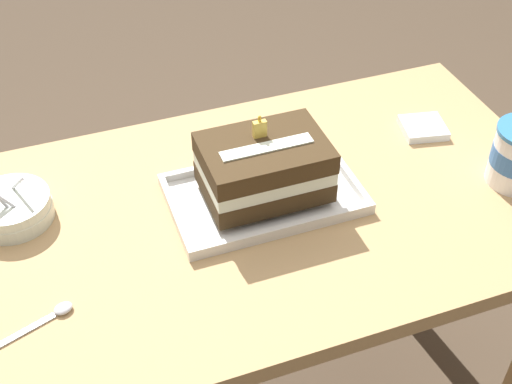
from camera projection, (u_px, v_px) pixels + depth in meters
dining_table at (248, 253)px, 1.37m from camera, size 1.24×0.67×0.77m
foil_tray at (264, 196)px, 1.31m from camera, size 0.36×0.22×0.02m
birthday_cake at (264, 167)px, 1.26m from camera, size 0.23×0.16×0.15m
bowl_stack at (12, 208)px, 1.25m from camera, size 0.15×0.15×0.10m
serving_spoon_near_tray at (51, 316)px, 1.09m from camera, size 0.15×0.07×0.01m
napkin_pile at (423, 128)px, 1.47m from camera, size 0.10×0.10×0.02m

